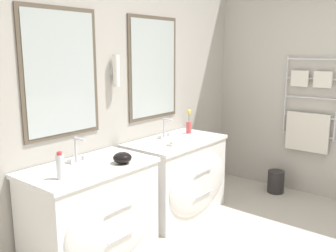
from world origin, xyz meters
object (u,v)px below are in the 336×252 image
Objects in this scene: vanity_left at (94,212)px; vanity_right at (179,176)px; toiletry_bottle at (60,166)px; amenity_bowl at (122,158)px; flower_vase at (189,123)px; waste_bin at (276,181)px.

vanity_left is 1.13m from vanity_right.
toiletry_bottle is at bearing -177.63° from vanity_right.
amenity_bowl is (-0.92, -0.13, 0.43)m from vanity_right.
amenity_bowl is (0.54, -0.07, -0.05)m from toiletry_bottle.
toiletry_bottle is at bearing 172.78° from amenity_bowl.
vanity_left is at bearing 148.21° from amenity_bowl.
toiletry_bottle reaches higher than vanity_left.
toiletry_bottle reaches higher than amenity_bowl.
toiletry_bottle reaches higher than vanity_right.
vanity_right is 0.61m from flower_vase.
vanity_right is at bearing 155.00° from waste_bin.
vanity_left is 3.95× the size of waste_bin.
flower_vase is at bearing 141.73° from waste_bin.
vanity_right is 5.28× the size of toiletry_bottle.
toiletry_bottle is 0.55m from amenity_bowl.
flower_vase is at bearing 5.76° from toiletry_bottle.
vanity_left reaches higher than waste_bin.
amenity_bowl reaches higher than vanity_right.
vanity_right is 6.88× the size of amenity_bowl.
vanity_right is 3.96× the size of flower_vase.
toiletry_bottle is 0.75× the size of flower_vase.
vanity_left is 0.59m from toiletry_bottle.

